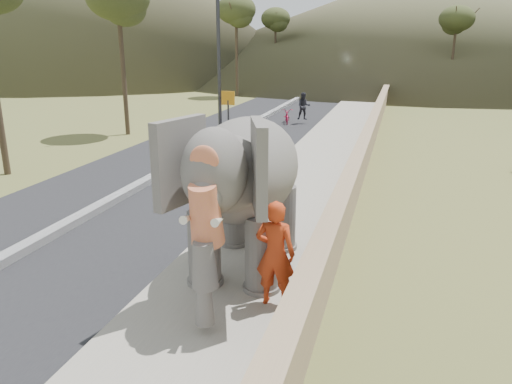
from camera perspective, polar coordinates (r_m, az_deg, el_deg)
ground at (r=8.66m, az=-5.41°, el=-14.83°), size 160.00×160.00×0.00m
road at (r=19.08m, az=-8.54°, el=3.07°), size 7.00×120.00×0.03m
median at (r=19.05m, az=-8.55°, el=3.35°), size 0.35×120.00×0.22m
walkway at (r=17.62m, az=6.44°, el=2.19°), size 3.00×120.00×0.15m
parapet at (r=17.32m, az=11.89°, el=3.29°), size 0.30×120.00×1.10m
lamppost at (r=22.46m, az=-3.55°, el=17.81°), size 1.76×0.36×8.00m
signboard at (r=22.30m, az=-3.19°, el=9.50°), size 0.60×0.08×2.40m
hill_far at (r=76.88m, az=18.64°, el=18.03°), size 80.00×80.00×14.00m
elephant_and_man at (r=9.76m, az=-1.11°, el=0.11°), size 2.48×4.46×3.16m
motorcyclist at (r=28.38m, az=4.41°, el=9.15°), size 1.84×1.73×1.76m
trees at (r=35.22m, az=13.10°, el=15.44°), size 47.87×42.55×8.19m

